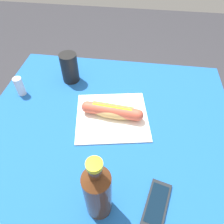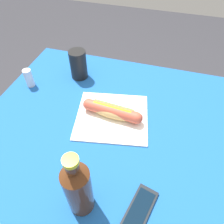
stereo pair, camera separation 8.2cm
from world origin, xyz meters
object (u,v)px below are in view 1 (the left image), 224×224
object	(u,v)px
cell_phone	(157,204)
hot_dog	(112,111)
soda_bottle	(97,191)
drinking_cup	(70,68)
salt_shaker	(20,86)

from	to	relation	value
cell_phone	hot_dog	bearing A→B (deg)	118.67
soda_bottle	drinking_cup	bearing A→B (deg)	112.80
hot_dog	drinking_cup	distance (m)	0.30
cell_phone	salt_shaker	size ratio (longest dim) A/B	1.82
soda_bottle	salt_shaker	xyz separation A→B (m)	(-0.42, 0.43, -0.07)
hot_dog	cell_phone	world-z (taller)	hot_dog
hot_dog	cell_phone	size ratio (longest dim) A/B	1.60
soda_bottle	drinking_cup	distance (m)	0.60
hot_dog	drinking_cup	bearing A→B (deg)	136.94
hot_dog	salt_shaker	bearing A→B (deg)	168.60
drinking_cup	soda_bottle	bearing A→B (deg)	-67.20
hot_dog	salt_shaker	xyz separation A→B (m)	(-0.41, 0.08, 0.01)
soda_bottle	salt_shaker	bearing A→B (deg)	134.46
hot_dog	salt_shaker	distance (m)	0.42
soda_bottle	drinking_cup	xyz separation A→B (m)	(-0.23, 0.55, -0.04)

